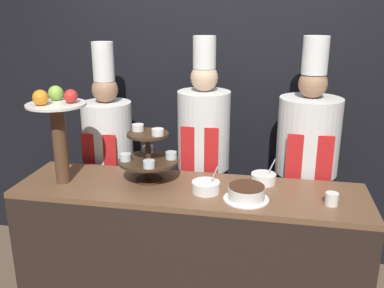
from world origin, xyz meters
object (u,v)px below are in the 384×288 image
(fruit_pedestal, at_px, (58,122))
(chef_left, at_px, (109,154))
(serving_bowl_far, at_px, (264,178))
(chef_center_right, at_px, (306,161))
(cake_round, at_px, (246,193))
(cup_white, at_px, (332,199))
(tiered_stand, at_px, (148,154))
(chef_center_left, at_px, (203,152))
(serving_bowl_near, at_px, (206,187))

(fruit_pedestal, distance_m, chef_left, 0.71)
(serving_bowl_far, bearing_deg, chef_left, 162.47)
(chef_center_right, bearing_deg, chef_left, 180.00)
(fruit_pedestal, height_order, cake_round, fruit_pedestal)
(fruit_pedestal, xyz_separation_m, chef_center_right, (1.52, 0.59, -0.36))
(fruit_pedestal, relative_size, cup_white, 8.17)
(serving_bowl_far, bearing_deg, chef_center_right, 52.78)
(tiered_stand, relative_size, cake_round, 1.44)
(fruit_pedestal, distance_m, chef_center_left, 1.04)
(serving_bowl_near, distance_m, chef_left, 1.02)
(serving_bowl_near, bearing_deg, chef_center_right, 43.12)
(tiered_stand, height_order, cup_white, tiered_stand)
(fruit_pedestal, distance_m, chef_center_right, 1.67)
(chef_center_left, bearing_deg, cup_white, -36.57)
(cake_round, distance_m, chef_center_left, 0.73)
(tiered_stand, xyz_separation_m, cake_round, (0.62, -0.16, -0.14))
(tiered_stand, height_order, fruit_pedestal, fruit_pedestal)
(cake_round, xyz_separation_m, chef_left, (-1.08, 0.64, -0.05))
(cup_white, relative_size, chef_center_left, 0.04)
(cup_white, distance_m, serving_bowl_far, 0.45)
(cup_white, xyz_separation_m, chef_left, (-1.55, 0.61, -0.04))
(cup_white, bearing_deg, serving_bowl_near, 176.74)
(serving_bowl_near, distance_m, chef_center_left, 0.58)
(tiered_stand, bearing_deg, cake_round, -14.64)
(chef_center_right, bearing_deg, chef_center_left, -180.00)
(chef_left, distance_m, chef_center_left, 0.73)
(cup_white, relative_size, chef_center_right, 0.04)
(cup_white, height_order, serving_bowl_far, serving_bowl_far)
(cup_white, xyz_separation_m, chef_center_left, (-0.83, 0.61, 0.01))
(cake_round, bearing_deg, chef_center_right, 59.92)
(tiered_stand, height_order, chef_left, chef_left)
(cake_round, relative_size, serving_bowl_far, 1.59)
(tiered_stand, bearing_deg, serving_bowl_far, 8.36)
(chef_center_right, bearing_deg, serving_bowl_near, -136.88)
(tiered_stand, height_order, cake_round, tiered_stand)
(cake_round, bearing_deg, chef_left, 149.51)
(tiered_stand, bearing_deg, chef_left, 134.04)
(serving_bowl_near, height_order, chef_left, chef_left)
(fruit_pedestal, height_order, serving_bowl_far, fruit_pedestal)
(chef_center_left, bearing_deg, tiered_stand, -119.23)
(fruit_pedestal, bearing_deg, cup_white, -0.91)
(chef_left, bearing_deg, cake_round, -30.49)
(tiered_stand, bearing_deg, chef_center_left, 60.77)
(serving_bowl_far, bearing_deg, fruit_pedestal, -170.00)
(cup_white, height_order, chef_left, chef_left)
(serving_bowl_near, height_order, serving_bowl_far, serving_bowl_near)
(chef_center_left, bearing_deg, serving_bowl_far, -39.64)
(fruit_pedestal, relative_size, serving_bowl_far, 3.64)
(chef_left, height_order, chef_center_left, chef_center_left)
(fruit_pedestal, xyz_separation_m, cup_white, (1.62, -0.03, -0.35))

